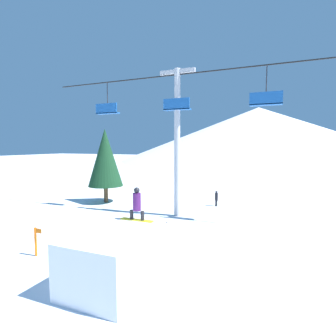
{
  "coord_description": "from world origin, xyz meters",
  "views": [
    {
      "loc": [
        5.4,
        -6.97,
        4.8
      ],
      "look_at": [
        0.38,
        5.21,
        3.65
      ],
      "focal_mm": 28.0,
      "sensor_mm": 36.0,
      "label": 1
    }
  ],
  "objects": [
    {
      "name": "chairlift",
      "position": [
        -0.69,
        9.4,
        5.98
      ],
      "size": [
        19.29,
        0.44,
        9.78
      ],
      "color": "#B2B2B7",
      "rests_on": "ground_plane"
    },
    {
      "name": "ground_plane",
      "position": [
        0.0,
        0.0,
        0.0
      ],
      "size": [
        220.0,
        220.0,
        0.0
      ],
      "primitive_type": "plane",
      "color": "white"
    },
    {
      "name": "snow_ramp",
      "position": [
        0.38,
        0.45,
        0.93
      ],
      "size": [
        2.41,
        3.54,
        1.85
      ],
      "color": "white",
      "rests_on": "ground_plane"
    },
    {
      "name": "trail_marker",
      "position": [
        -4.08,
        1.02,
        0.68
      ],
      "size": [
        0.41,
        0.1,
        1.26
      ],
      "color": "orange",
      "rests_on": "ground_plane"
    },
    {
      "name": "distant_skier",
      "position": [
        1.19,
        13.27,
        0.67
      ],
      "size": [
        0.24,
        0.24,
        1.23
      ],
      "color": "black",
      "rests_on": "ground_plane"
    },
    {
      "name": "snowboarder",
      "position": [
        0.43,
        1.88,
        2.5
      ],
      "size": [
        1.38,
        0.32,
        1.31
      ],
      "color": "yellow",
      "rests_on": "snow_ramp"
    },
    {
      "name": "pine_tree_near",
      "position": [
        -7.72,
        11.16,
        3.77
      ],
      "size": [
        2.88,
        2.88,
        6.17
      ],
      "color": "#4C3823",
      "rests_on": "ground_plane"
    },
    {
      "name": "mountain_ridge",
      "position": [
        0.0,
        80.54,
        8.29
      ],
      "size": [
        85.74,
        85.74,
        16.59
      ],
      "color": "silver",
      "rests_on": "ground_plane"
    }
  ]
}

